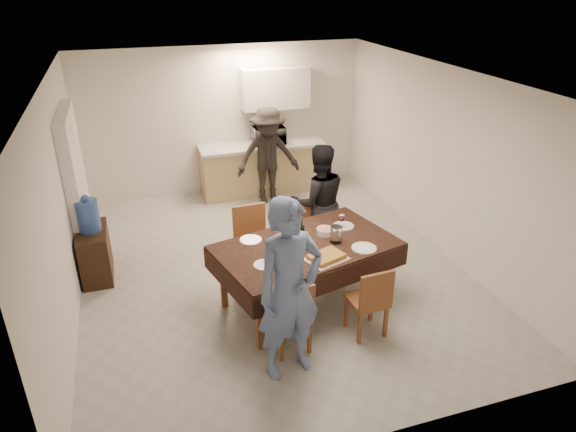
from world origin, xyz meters
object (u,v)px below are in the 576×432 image
savoury_tart (326,257)px  person_near (290,291)px  wine_bottle (301,231)px  water_pitcher (336,234)px  console (95,254)px  water_jug (88,216)px  person_far (318,202)px  dining_table (306,247)px  person_kitchen (268,156)px  microwave (269,135)px

savoury_tart → person_near: bearing=-134.1°
wine_bottle → water_pitcher: (0.40, -0.10, -0.06)m
console → person_near: bearing=-52.4°
water_jug → savoury_tart: (2.55, -1.80, -0.06)m
water_jug → person_far: size_ratio=0.25×
person_far → dining_table: bearing=67.6°
console → water_jug: water_jug is taller
water_jug → person_far: bearing=-7.0°
savoury_tart → person_kitchen: 3.51m
dining_table → person_far: (0.55, 1.05, 0.06)m
dining_table → microwave: 3.62m
microwave → person_near: (-1.11, -4.62, -0.11)m
console → water_pitcher: size_ratio=3.60×
person_near → person_kitchen: (0.97, 4.17, -0.11)m
savoury_tart → wine_bottle: bearing=109.2°
microwave → person_near: bearing=76.4°
microwave → person_far: 2.53m
water_jug → person_kitchen: person_kitchen is taller
dining_table → person_near: size_ratio=1.21×
wine_bottle → water_pitcher: size_ratio=1.55×
savoury_tart → water_jug: bearing=144.8°
dining_table → person_kitchen: (0.42, 3.12, 0.07)m
console → water_jug: size_ratio=1.79×
microwave → person_far: (-0.01, -2.52, -0.23)m
console → water_pitcher: water_pitcher is taller
wine_bottle → savoury_tart: (0.15, -0.43, -0.13)m
microwave → person_kitchen: bearing=72.0°
dining_table → console: size_ratio=3.09×
person_far → savoury_tart: bearing=77.8°
wine_bottle → water_pitcher: bearing=-14.0°
console → microwave: 3.77m
water_jug → dining_table: bearing=-30.1°
console → person_near: size_ratio=0.39×
water_jug → microwave: bearing=35.5°
wine_bottle → person_far: size_ratio=0.19×
water_pitcher → person_far: 1.12m
console → wine_bottle: bearing=-29.7°
person_far → person_kitchen: person_kitchen is taller
dining_table → savoury_tart: bearing=-89.2°
wine_bottle → microwave: size_ratio=0.58×
dining_table → person_far: person_far is taller
dining_table → wine_bottle: 0.21m
water_jug → microwave: size_ratio=0.76×
savoury_tart → person_far: person_far is taller
console → microwave: size_ratio=1.35×
dining_table → water_jug: water_jug is taller
water_pitcher → person_kitchen: (0.07, 3.17, -0.07)m
person_near → person_far: size_ratio=1.15×
console → person_near: person_near is taller
person_far → water_jug: bearing=-1.8°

